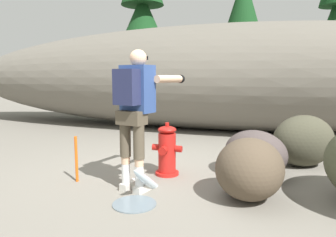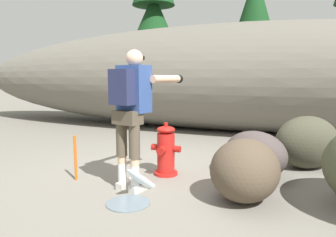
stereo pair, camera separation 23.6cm
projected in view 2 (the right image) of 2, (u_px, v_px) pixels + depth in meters
The scene contains 11 objects.
ground_plane at pixel (156, 177), 4.25m from camera, with size 56.00×56.00×0.04m, color slate.
dirt_embankment at pixel (222, 77), 7.95m from camera, with size 16.04×3.20×2.69m, color #666056.
fire_hydrant at pixel (166, 151), 4.27m from camera, with size 0.42×0.38×0.74m.
hydrant_water_jet at pixel (143, 187), 3.65m from camera, with size 0.47×1.18×0.68m.
utility_worker at pixel (133, 102), 3.63m from camera, with size 0.65×1.03×1.67m.
boulder_large at pixel (307, 142), 4.58m from camera, with size 0.95×0.72×0.79m, color #434232.
boulder_small at pixel (245, 170), 3.37m from camera, with size 0.87×0.75×0.69m, color brown.
boulder_outlier at pixel (255, 154), 4.19m from camera, with size 0.96×0.75×0.63m, color #483E3C.
pine_tree_far_left at pixel (154, 16), 12.63m from camera, with size 2.69×2.69×6.75m.
pine_tree_left at pixel (254, 36), 11.60m from camera, with size 1.88×1.88×5.26m.
survey_stake at pixel (75, 158), 4.05m from camera, with size 0.04×0.04×0.60m, color #E55914.
Camera 2 is at (1.66, -3.76, 1.35)m, focal length 32.95 mm.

